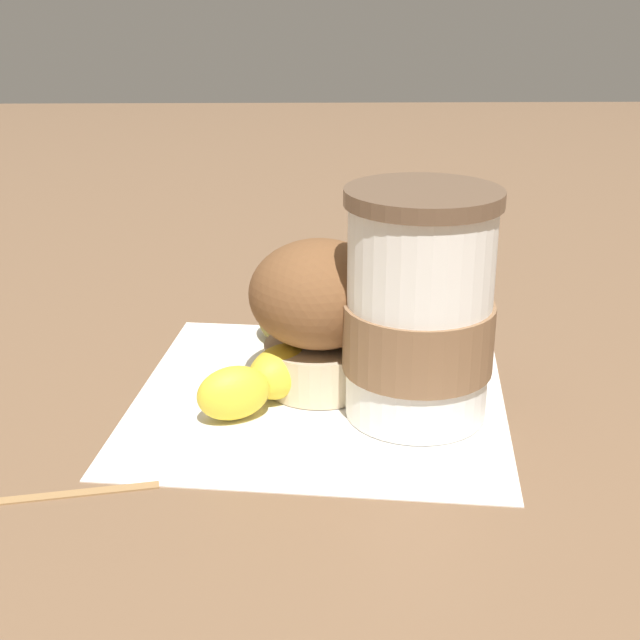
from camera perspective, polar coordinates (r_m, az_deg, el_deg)
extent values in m
plane|color=brown|center=(0.62, 0.00, -4.91)|extent=(3.00, 3.00, 0.00)
cube|color=white|center=(0.62, 0.00, -4.84)|extent=(0.28, 0.28, 0.00)
cylinder|color=white|center=(0.57, 6.35, 0.44)|extent=(0.09, 0.09, 0.14)
cylinder|color=brown|center=(0.55, 6.67, 7.82)|extent=(0.10, 0.10, 0.01)
cylinder|color=#846042|center=(0.57, 6.29, -1.03)|extent=(0.10, 0.10, 0.04)
cylinder|color=beige|center=(0.62, 0.21, -2.87)|extent=(0.08, 0.08, 0.03)
ellipsoid|color=brown|center=(0.60, 0.21, 1.71)|extent=(0.10, 0.10, 0.07)
ellipsoid|color=yellow|center=(0.58, -5.55, -4.67)|extent=(0.06, 0.05, 0.04)
ellipsoid|color=yellow|center=(0.61, -2.44, -3.10)|extent=(0.06, 0.07, 0.04)
ellipsoid|color=yellow|center=(0.66, -1.57, -1.36)|extent=(0.05, 0.06, 0.04)
ellipsoid|color=brown|center=(0.70, -2.77, 0.10)|extent=(0.04, 0.06, 0.04)
cube|color=#9E7547|center=(0.53, -16.34, -10.66)|extent=(0.11, 0.03, 0.00)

